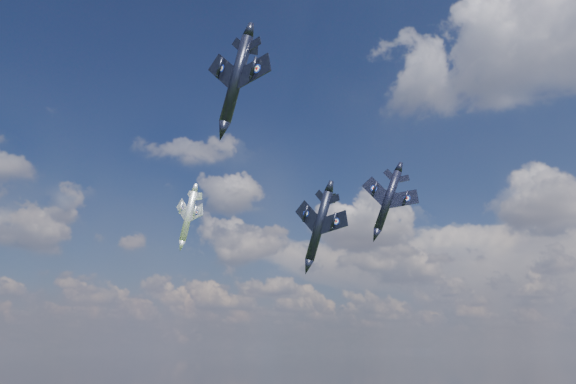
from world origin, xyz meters
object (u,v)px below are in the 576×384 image
Objects in this scene: jet_lead_navy at (319,226)px; jet_right_navy at (236,79)px; jet_left_silver at (188,216)px; jet_high_navy at (388,200)px.

jet_lead_navy is 41.15m from jet_right_navy.
jet_right_navy reaches higher than jet_lead_navy.
jet_left_silver is at bearing 140.23° from jet_right_navy.
jet_lead_navy is 1.28× the size of jet_left_silver.
jet_left_silver is (-39.12, 29.30, -2.81)m from jet_right_navy.
jet_left_silver reaches higher than jet_lead_navy.
jet_high_navy reaches higher than jet_right_navy.
jet_high_navy is 36.10m from jet_left_silver.
jet_lead_navy is at bearing 110.37° from jet_right_navy.
jet_high_navy is (-10.33, 50.92, -0.07)m from jet_right_navy.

